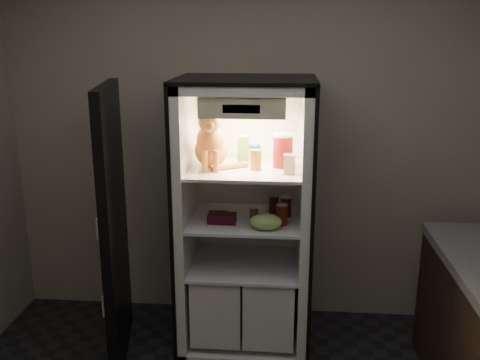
% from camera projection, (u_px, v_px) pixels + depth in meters
% --- Properties ---
extents(room_shell, '(3.60, 3.60, 3.60)m').
position_uv_depth(room_shell, '(220.00, 169.00, 2.16)').
color(room_shell, white).
rests_on(room_shell, floor).
extents(refrigerator, '(0.90, 0.72, 1.88)m').
position_uv_depth(refrigerator, '(246.00, 235.00, 3.71)').
color(refrigerator, white).
rests_on(refrigerator, floor).
extents(fridge_door, '(0.22, 0.87, 1.85)m').
position_uv_depth(fridge_door, '(114.00, 229.00, 3.48)').
color(fridge_door, black).
rests_on(fridge_door, floor).
extents(tabby_cat, '(0.38, 0.42, 0.44)m').
position_uv_depth(tabby_cat, '(211.00, 143.00, 3.48)').
color(tabby_cat, '#B95D17').
rests_on(tabby_cat, refrigerator).
extents(parmesan_shaker, '(0.08, 0.08, 0.20)m').
position_uv_depth(parmesan_shaker, '(243.00, 151.00, 3.55)').
color(parmesan_shaker, '#268D2B').
rests_on(parmesan_shaker, refrigerator).
extents(mayo_tub, '(0.09, 0.09, 0.12)m').
position_uv_depth(mayo_tub, '(254.00, 154.00, 3.65)').
color(mayo_tub, white).
rests_on(mayo_tub, refrigerator).
extents(salsa_jar, '(0.07, 0.07, 0.13)m').
position_uv_depth(salsa_jar, '(256.00, 160.00, 3.45)').
color(salsa_jar, maroon).
rests_on(salsa_jar, refrigerator).
extents(pepper_jar, '(0.13, 0.13, 0.22)m').
position_uv_depth(pepper_jar, '(283.00, 150.00, 3.51)').
color(pepper_jar, maroon).
rests_on(pepper_jar, refrigerator).
extents(cream_carton, '(0.07, 0.07, 0.12)m').
position_uv_depth(cream_carton, '(289.00, 164.00, 3.36)').
color(cream_carton, white).
rests_on(cream_carton, refrigerator).
extents(soda_can_a, '(0.07, 0.07, 0.13)m').
position_uv_depth(soda_can_a, '(274.00, 204.00, 3.70)').
color(soda_can_a, black).
rests_on(soda_can_a, refrigerator).
extents(soda_can_b, '(0.07, 0.07, 0.14)m').
position_uv_depth(soda_can_b, '(286.00, 206.00, 3.63)').
color(soda_can_b, black).
rests_on(soda_can_b, refrigerator).
extents(soda_can_c, '(0.07, 0.07, 0.14)m').
position_uv_depth(soda_can_c, '(282.00, 215.00, 3.47)').
color(soda_can_c, black).
rests_on(soda_can_c, refrigerator).
extents(condiment_jar, '(0.06, 0.06, 0.08)m').
position_uv_depth(condiment_jar, '(254.00, 213.00, 3.59)').
color(condiment_jar, brown).
rests_on(condiment_jar, refrigerator).
extents(grape_bag, '(0.20, 0.15, 0.10)m').
position_uv_depth(grape_bag, '(266.00, 222.00, 3.39)').
color(grape_bag, '#82AB50').
rests_on(grape_bag, refrigerator).
extents(berry_box_left, '(0.12, 0.12, 0.06)m').
position_uv_depth(berry_box_left, '(217.00, 218.00, 3.52)').
color(berry_box_left, '#440B1A').
rests_on(berry_box_left, refrigerator).
extents(berry_box_right, '(0.12, 0.12, 0.06)m').
position_uv_depth(berry_box_right, '(227.00, 218.00, 3.51)').
color(berry_box_right, '#440B1A').
rests_on(berry_box_right, refrigerator).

